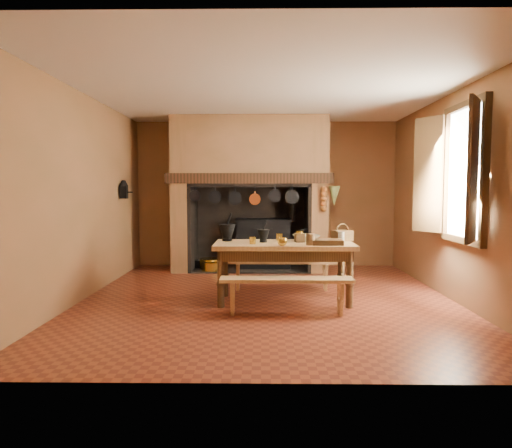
{
  "coord_description": "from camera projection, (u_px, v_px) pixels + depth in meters",
  "views": [
    {
      "loc": [
        -0.07,
        -6.16,
        1.49
      ],
      "look_at": [
        -0.16,
        0.3,
        1.0
      ],
      "focal_mm": 32.0,
      "sensor_mm": 36.0,
      "label": 1
    }
  ],
  "objects": [
    {
      "name": "stoneware_crock",
      "position": [
        311.0,
        239.0,
        5.75
      ],
      "size": [
        0.14,
        0.14,
        0.14
      ],
      "primitive_type": "cylinder",
      "rotation": [
        0.0,
        0.0,
        -0.21
      ],
      "color": "brown",
      "rests_on": "work_table"
    },
    {
      "name": "wooden_tray",
      "position": [
        327.0,
        242.0,
        5.81
      ],
      "size": [
        0.39,
        0.28,
        0.07
      ],
      "primitive_type": "cube",
      "rotation": [
        0.0,
        0.0,
        -0.02
      ],
      "color": "#3E2B13",
      "rests_on": "work_table"
    },
    {
      "name": "back_wall",
      "position": [
        266.0,
        194.0,
        8.89
      ],
      "size": [
        5.0,
        0.02,
        2.8
      ],
      "primitive_type": "cube",
      "color": "brown",
      "rests_on": "floor"
    },
    {
      "name": "floor",
      "position": [
        267.0,
        299.0,
        6.25
      ],
      "size": [
        5.5,
        5.5,
        0.0
      ],
      "primitive_type": "plane",
      "color": "brown",
      "rests_on": "ground"
    },
    {
      "name": "bench_front",
      "position": [
        286.0,
        287.0,
        5.42
      ],
      "size": [
        1.58,
        0.28,
        0.44
      ],
      "color": "tan",
      "rests_on": "floor"
    },
    {
      "name": "ceiling",
      "position": [
        268.0,
        91.0,
        6.04
      ],
      "size": [
        5.5,
        5.5,
        0.0
      ],
      "primitive_type": "plane",
      "rotation": [
        3.14,
        0.0,
        0.0
      ],
      "color": "silver",
      "rests_on": "back_wall"
    },
    {
      "name": "wicker_basket",
      "position": [
        342.0,
        235.0,
        6.27
      ],
      "size": [
        0.3,
        0.27,
        0.24
      ],
      "rotation": [
        0.0,
        0.0,
        0.43
      ],
      "color": "#4C3517",
      "rests_on": "work_table"
    },
    {
      "name": "brass_mug_b",
      "position": [
        279.0,
        237.0,
        6.3
      ],
      "size": [
        0.11,
        0.11,
        0.1
      ],
      "primitive_type": "cylinder",
      "rotation": [
        0.0,
        0.0,
        0.42
      ],
      "color": "gold",
      "rests_on": "work_table"
    },
    {
      "name": "coffee_grinder",
      "position": [
        300.0,
        237.0,
        6.08
      ],
      "size": [
        0.17,
        0.14,
        0.18
      ],
      "rotation": [
        0.0,
        0.0,
        0.19
      ],
      "color": "#3E2B13",
      "rests_on": "work_table"
    },
    {
      "name": "chimney_breast",
      "position": [
        250.0,
        172.0,
        8.42
      ],
      "size": [
        2.95,
        0.96,
        2.8
      ],
      "color": "brown",
      "rests_on": "floor"
    },
    {
      "name": "glass_jar",
      "position": [
        341.0,
        237.0,
        6.01
      ],
      "size": [
        0.1,
        0.1,
        0.15
      ],
      "primitive_type": "cylinder",
      "rotation": [
        0.0,
        0.0,
        -0.16
      ],
      "color": "beige",
      "rests_on": "work_table"
    },
    {
      "name": "brass_cup",
      "position": [
        282.0,
        242.0,
        5.69
      ],
      "size": [
        0.16,
        0.16,
        0.1
      ],
      "primitive_type": "imported",
      "rotation": [
        0.0,
        0.0,
        0.3
      ],
      "color": "gold",
      "rests_on": "work_table"
    },
    {
      "name": "hearth_pans",
      "position": [
        210.0,
        265.0,
        8.47
      ],
      "size": [
        0.51,
        0.62,
        0.2
      ],
      "color": "gold",
      "rests_on": "floor"
    },
    {
      "name": "mortar_small",
      "position": [
        263.0,
        235.0,
        6.06
      ],
      "size": [
        0.17,
        0.17,
        0.29
      ],
      "rotation": [
        0.0,
        0.0,
        0.1
      ],
      "color": "black",
      "rests_on": "work_table"
    },
    {
      "name": "iron_range",
      "position": [
        264.0,
        243.0,
        8.66
      ],
      "size": [
        1.12,
        0.55,
        1.6
      ],
      "color": "black",
      "rests_on": "floor"
    },
    {
      "name": "wall_right",
      "position": [
        454.0,
        197.0,
        6.11
      ],
      "size": [
        0.02,
        5.5,
        2.8
      ],
      "primitive_type": "cube",
      "color": "brown",
      "rests_on": "floor"
    },
    {
      "name": "window",
      "position": [
        456.0,
        173.0,
        5.69
      ],
      "size": [
        0.39,
        1.75,
        1.76
      ],
      "color": "white",
      "rests_on": "wall_right"
    },
    {
      "name": "brass_mug_a",
      "position": [
        253.0,
        240.0,
        5.87
      ],
      "size": [
        0.09,
        0.09,
        0.09
      ],
      "primitive_type": "cylinder",
      "rotation": [
        0.0,
        0.0,
        -0.05
      ],
      "color": "gold",
      "rests_on": "work_table"
    },
    {
      "name": "wall_coffee_mill",
      "position": [
        124.0,
        188.0,
        7.72
      ],
      "size": [
        0.23,
        0.16,
        0.31
      ],
      "color": "black",
      "rests_on": "wall_left"
    },
    {
      "name": "hanging_pans",
      "position": [
        247.0,
        197.0,
        7.96
      ],
      "size": [
        1.92,
        0.29,
        0.27
      ],
      "color": "black",
      "rests_on": "chimney_breast"
    },
    {
      "name": "bench_back",
      "position": [
        282.0,
        268.0,
        6.76
      ],
      "size": [
        1.6,
        0.28,
        0.45
      ],
      "color": "tan",
      "rests_on": "floor"
    },
    {
      "name": "work_table",
      "position": [
        284.0,
        252.0,
        6.03
      ],
      "size": [
        1.83,
        0.81,
        0.79
      ],
      "color": "tan",
      "rests_on": "floor"
    },
    {
      "name": "wall_front",
      "position": [
        272.0,
        202.0,
        3.4
      ],
      "size": [
        5.0,
        0.02,
        2.8
      ],
      "primitive_type": "cube",
      "color": "brown",
      "rests_on": "floor"
    },
    {
      "name": "mortar_large",
      "position": [
        227.0,
        232.0,
        6.21
      ],
      "size": [
        0.23,
        0.23,
        0.39
      ],
      "rotation": [
        0.0,
        0.0,
        -0.2
      ],
      "color": "black",
      "rests_on": "work_table"
    },
    {
      "name": "mixing_bowl",
      "position": [
        306.0,
        238.0,
        6.22
      ],
      "size": [
        0.44,
        0.44,
        0.09
      ],
      "primitive_type": "imported",
      "rotation": [
        0.0,
        0.0,
        0.3
      ],
      "color": "tan",
      "rests_on": "work_table"
    },
    {
      "name": "wall_left",
      "position": [
        83.0,
        196.0,
        6.18
      ],
      "size": [
        0.02,
        5.5,
        2.8
      ],
      "primitive_type": "cube",
      "color": "brown",
      "rests_on": "floor"
    },
    {
      "name": "onion_string",
      "position": [
        324.0,
        199.0,
        7.92
      ],
      "size": [
        0.12,
        0.1,
        0.46
      ],
      "primitive_type": null,
      "color": "#A05E1D",
      "rests_on": "chimney_breast"
    },
    {
      "name": "herb_bunch",
      "position": [
        334.0,
        196.0,
        7.92
      ],
      "size": [
        0.2,
        0.2,
        0.35
      ],
      "primitive_type": "cone",
      "rotation": [
        3.14,
        0.0,
        0.0
      ],
      "color": "#4C5528",
      "rests_on": "chimney_breast"
    }
  ]
}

